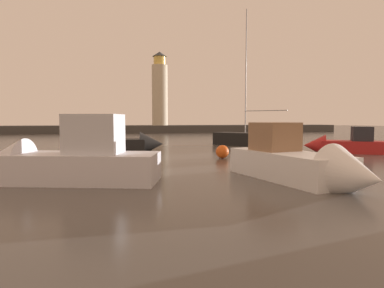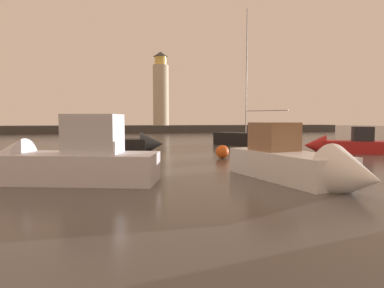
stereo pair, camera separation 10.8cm
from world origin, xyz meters
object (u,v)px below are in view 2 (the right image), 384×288
object	(u,v)px
lighthouse	(161,91)
mooring_buoy	(222,152)
motorboat_3	(124,142)
sailboat_moored	(253,139)
motorboat_2	(303,164)
motorboat_1	(341,145)
motorboat_0	(57,161)

from	to	relation	value
lighthouse	mooring_buoy	distance (m)	49.07
motorboat_3	mooring_buoy	bearing A→B (deg)	-46.90
mooring_buoy	sailboat_moored	bearing A→B (deg)	57.79
motorboat_2	mooring_buoy	bearing A→B (deg)	94.59
motorboat_1	mooring_buoy	bearing A→B (deg)	-170.42
mooring_buoy	motorboat_1	bearing A→B (deg)	9.58
motorboat_0	mooring_buoy	xyz separation A→B (m)	(9.96, 7.26, -0.45)
sailboat_moored	mooring_buoy	world-z (taller)	sailboat_moored
motorboat_2	motorboat_3	size ratio (longest dim) A/B	1.05
motorboat_3	mooring_buoy	size ratio (longest dim) A/B	8.21
motorboat_3	motorboat_2	bearing A→B (deg)	-65.61
lighthouse	motorboat_3	bearing A→B (deg)	-100.92
lighthouse	motorboat_0	bearing A→B (deg)	-100.96
motorboat_2	sailboat_moored	world-z (taller)	sailboat_moored
sailboat_moored	mooring_buoy	distance (m)	12.16
lighthouse	motorboat_2	xyz separation A→B (m)	(-0.03, -58.06, -8.14)
motorboat_3	sailboat_moored	xyz separation A→B (m)	(13.54, 2.74, -0.01)
motorboat_2	motorboat_3	bearing A→B (deg)	114.39
sailboat_moored	mooring_buoy	xyz separation A→B (m)	(-6.48, -10.28, -0.26)
mooring_buoy	motorboat_0	bearing A→B (deg)	-143.89
motorboat_0	motorboat_3	xyz separation A→B (m)	(2.90, 14.81, -0.18)
motorboat_2	mooring_buoy	distance (m)	9.78
motorboat_1	sailboat_moored	size ratio (longest dim) A/B	0.45
lighthouse	motorboat_1	distance (m)	48.28
motorboat_2	motorboat_1	bearing A→B (deg)	48.51
motorboat_2	motorboat_3	distance (m)	18.98
lighthouse	motorboat_3	size ratio (longest dim) A/B	1.98
motorboat_1	sailboat_moored	bearing A→B (deg)	118.50
motorboat_0	mooring_buoy	bearing A→B (deg)	36.11
motorboat_1	motorboat_3	bearing A→B (deg)	162.59
motorboat_0	sailboat_moored	bearing A→B (deg)	46.87
sailboat_moored	motorboat_3	bearing A→B (deg)	-168.55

